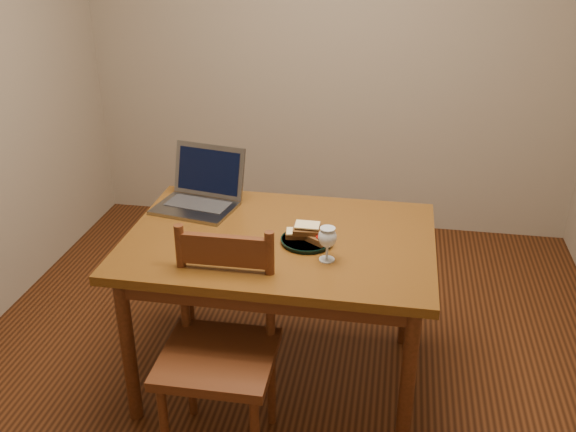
% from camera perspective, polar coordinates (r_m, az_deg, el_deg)
% --- Properties ---
extents(floor, '(3.20, 3.20, 0.02)m').
position_cam_1_polar(floor, '(3.22, -0.03, -12.88)').
color(floor, black).
rests_on(floor, ground).
extents(back_wall, '(3.20, 0.02, 2.60)m').
position_cam_1_polar(back_wall, '(4.17, 3.97, 15.97)').
color(back_wall, gray).
rests_on(back_wall, floor).
extents(front_wall, '(3.20, 0.02, 2.60)m').
position_cam_1_polar(front_wall, '(1.20, -13.82, -10.62)').
color(front_wall, gray).
rests_on(front_wall, floor).
extents(table, '(1.30, 0.90, 0.74)m').
position_cam_1_polar(table, '(2.76, -0.73, -3.42)').
color(table, '#4B270C').
rests_on(table, floor).
extents(chair, '(0.44, 0.42, 0.46)m').
position_cam_1_polar(chair, '(2.51, -6.17, -11.04)').
color(chair, '#391C0B').
rests_on(chair, floor).
extents(plate, '(0.22, 0.22, 0.02)m').
position_cam_1_polar(plate, '(2.67, 1.69, -2.21)').
color(plate, black).
rests_on(plate, table).
extents(sandwich_cheese, '(0.11, 0.07, 0.03)m').
position_cam_1_polar(sandwich_cheese, '(2.67, 0.95, -1.55)').
color(sandwich_cheese, '#381E0C').
rests_on(sandwich_cheese, plate).
extents(sandwich_tomato, '(0.14, 0.13, 0.04)m').
position_cam_1_polar(sandwich_tomato, '(2.64, 2.57, -1.85)').
color(sandwich_tomato, '#381E0C').
rests_on(sandwich_tomato, plate).
extents(sandwich_top, '(0.12, 0.08, 0.04)m').
position_cam_1_polar(sandwich_top, '(2.65, 1.72, -1.15)').
color(sandwich_top, '#381E0C').
rests_on(sandwich_top, plate).
extents(milk_glass, '(0.07, 0.07, 0.14)m').
position_cam_1_polar(milk_glass, '(2.51, 3.51, -2.50)').
color(milk_glass, white).
rests_on(milk_glass, table).
extents(laptop, '(0.41, 0.38, 0.26)m').
position_cam_1_polar(laptop, '(3.03, -7.69, 2.30)').
color(laptop, slate).
rests_on(laptop, table).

